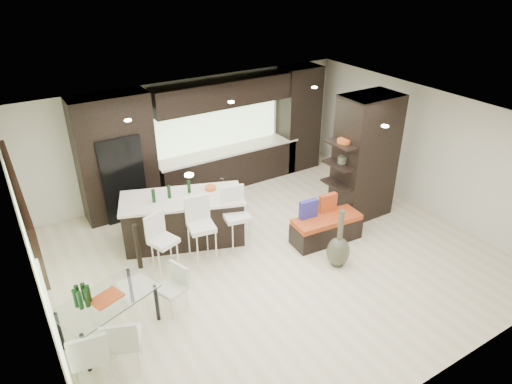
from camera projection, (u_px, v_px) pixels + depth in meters
ground at (272, 257)px, 8.79m from camera, size 8.00×8.00×0.00m
back_wall at (192, 136)px, 10.78m from camera, size 8.00×0.02×2.70m
left_wall at (33, 268)px, 6.29m from camera, size 0.02×7.00×2.70m
right_wall at (425, 150)px, 10.01m from camera, size 0.02×7.00×2.70m
ceiling at (275, 124)px, 7.52m from camera, size 8.00×7.00×0.02m
window_left at (34, 260)px, 6.46m from camera, size 0.04×3.20×1.90m
window_back at (215, 124)px, 10.94m from camera, size 3.40×0.04×1.20m
stone_accent at (21, 204)px, 6.06m from camera, size 0.08×3.00×0.80m
ceiling_spots at (267, 121)px, 7.72m from camera, size 4.00×3.00×0.02m
back_cabinetry at (217, 136)px, 10.76m from camera, size 6.80×0.68×2.70m
refrigerator at (119, 175)px, 9.80m from camera, size 0.90×0.68×1.90m
partition_column at (365, 157)px, 9.66m from camera, size 1.20×0.80×2.70m
kitchen_island at (184, 219)px, 9.08m from camera, size 2.58×1.78×0.99m
stool_left at (165, 251)px, 8.13m from camera, size 0.55×0.55×0.96m
stool_mid at (202, 238)px, 8.43m from camera, size 0.53×0.53×1.05m
stool_right at (236, 227)px, 8.77m from camera, size 0.54×0.54×1.05m
bench at (326, 229)px, 9.17m from camera, size 1.46×0.66×0.55m
floor_vase at (340, 238)px, 8.31m from camera, size 0.53×0.53×1.17m
dining_table at (110, 316)px, 6.88m from camera, size 1.62×1.25×0.69m
chair_near at (124, 343)px, 6.29m from camera, size 0.62×0.62×0.89m
chair_far at (91, 356)px, 6.07m from camera, size 0.56×0.56×0.90m
chair_end at (172, 292)px, 7.33m from camera, size 0.52×0.52×0.75m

